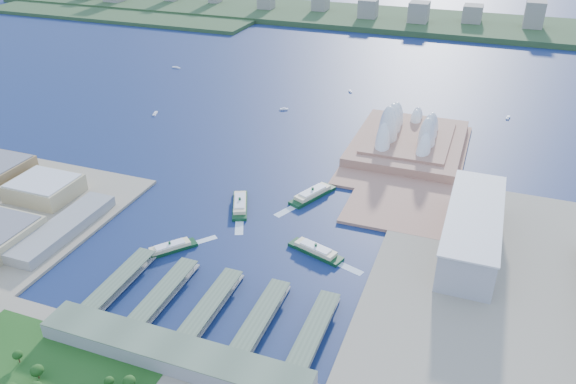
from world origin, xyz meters
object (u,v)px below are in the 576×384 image
at_px(toaster_building, 472,230).
at_px(ferry_d, 316,248).
at_px(ferry_b, 313,192).
at_px(ferry_c, 170,246).
at_px(ferry_a, 240,202).
at_px(opera_house, 411,124).

relative_size(toaster_building, ferry_d, 2.91).
relative_size(ferry_b, ferry_d, 1.11).
relative_size(toaster_building, ferry_b, 2.62).
bearing_deg(ferry_c, ferry_a, -66.38).
bearing_deg(ferry_d, toaster_building, -48.43).
relative_size(opera_house, ferry_c, 3.70).
height_order(toaster_building, ferry_a, toaster_building).
relative_size(ferry_a, ferry_b, 0.96).
height_order(ferry_b, ferry_c, ferry_b).
bearing_deg(opera_house, toaster_building, -65.77).
bearing_deg(ferry_d, ferry_b, 38.03).
bearing_deg(toaster_building, ferry_b, 165.94).
relative_size(ferry_a, ferry_c, 1.16).
distance_m(ferry_b, ferry_c, 164.98).
xyz_separation_m(opera_house, ferry_b, (-73.20, -159.14, -26.42)).
xyz_separation_m(opera_house, ferry_a, (-136.47, -204.82, -26.65)).
bearing_deg(ferry_d, ferry_a, 80.90).
distance_m(opera_house, ferry_b, 177.15).
bearing_deg(ferry_d, opera_house, 9.66).
distance_m(opera_house, ferry_a, 247.56).
bearing_deg(toaster_building, ferry_d, -156.67).
distance_m(toaster_building, ferry_b, 168.90).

